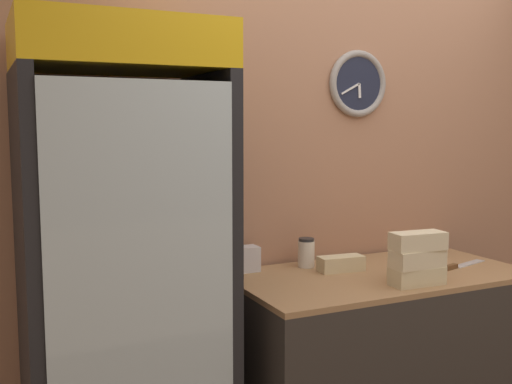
% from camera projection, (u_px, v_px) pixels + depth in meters
% --- Properties ---
extents(wall_back, '(5.20, 0.09, 2.70)m').
position_uv_depth(wall_back, '(334.00, 175.00, 3.17)').
color(wall_back, '#AD7A5B').
rests_on(wall_back, ground_plane).
extents(prep_counter, '(1.40, 0.73, 0.92)m').
position_uv_depth(prep_counter, '(377.00, 365.00, 2.90)').
color(prep_counter, '#332D28').
rests_on(prep_counter, ground_plane).
extents(beverage_cooler, '(0.76, 0.64, 2.00)m').
position_uv_depth(beverage_cooler, '(121.00, 256.00, 2.41)').
color(beverage_cooler, black).
rests_on(beverage_cooler, ground_plane).
extents(sandwich_stack_bottom, '(0.25, 0.11, 0.08)m').
position_uv_depth(sandwich_stack_bottom, '(417.00, 276.00, 2.63)').
color(sandwich_stack_bottom, beige).
rests_on(sandwich_stack_bottom, prep_counter).
extents(sandwich_stack_middle, '(0.24, 0.11, 0.08)m').
position_uv_depth(sandwich_stack_middle, '(417.00, 259.00, 2.62)').
color(sandwich_stack_middle, beige).
rests_on(sandwich_stack_middle, sandwich_stack_bottom).
extents(sandwich_stack_top, '(0.25, 0.12, 0.08)m').
position_uv_depth(sandwich_stack_top, '(418.00, 241.00, 2.61)').
color(sandwich_stack_top, beige).
rests_on(sandwich_stack_top, sandwich_stack_middle).
extents(sandwich_flat_left, '(0.23, 0.11, 0.07)m').
position_uv_depth(sandwich_flat_left, '(341.00, 264.00, 2.87)').
color(sandwich_flat_left, beige).
rests_on(sandwich_flat_left, prep_counter).
extents(chefs_knife, '(0.36, 0.13, 0.02)m').
position_uv_depth(chefs_knife, '(456.00, 266.00, 2.94)').
color(chefs_knife, silver).
rests_on(chefs_knife, prep_counter).
extents(condiment_jar, '(0.08, 0.08, 0.14)m').
position_uv_depth(condiment_jar, '(306.00, 253.00, 2.95)').
color(condiment_jar, silver).
rests_on(condiment_jar, prep_counter).
extents(napkin_dispenser, '(0.11, 0.09, 0.12)m').
position_uv_depth(napkin_dispenser, '(247.00, 259.00, 2.87)').
color(napkin_dispenser, silver).
rests_on(napkin_dispenser, prep_counter).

